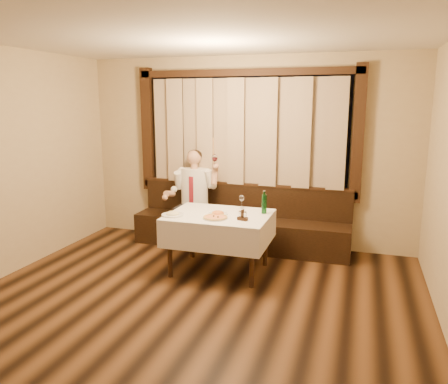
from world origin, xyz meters
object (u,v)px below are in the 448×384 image
(dining_table, at_px, (219,222))
(seated_man, at_px, (193,191))
(pasta_cream, at_px, (173,212))
(green_bottle, at_px, (264,204))
(pasta_red, at_px, (218,212))
(pizza, at_px, (215,217))
(cruet_caddy, at_px, (243,217))
(banquette, at_px, (241,226))

(dining_table, height_order, seated_man, seated_man)
(pasta_cream, height_order, green_bottle, green_bottle)
(pasta_red, height_order, pasta_cream, pasta_cream)
(pasta_cream, bearing_deg, green_bottle, 22.48)
(pizza, relative_size, green_bottle, 1.04)
(pizza, height_order, cruet_caddy, cruet_caddy)
(pizza, bearing_deg, pasta_red, 99.06)
(green_bottle, bearing_deg, pasta_red, -156.97)
(banquette, distance_m, pasta_cream, 1.45)
(seated_man, bearing_deg, pizza, -57.09)
(green_bottle, height_order, seated_man, seated_man)
(pizza, relative_size, cruet_caddy, 2.38)
(pizza, xyz_separation_m, cruet_caddy, (0.33, 0.02, 0.03))
(dining_table, relative_size, pizza, 4.09)
(pasta_cream, distance_m, cruet_caddy, 0.89)
(pasta_red, xyz_separation_m, pasta_cream, (-0.52, -0.21, 0.00))
(dining_table, xyz_separation_m, pizza, (0.02, -0.21, 0.12))
(pasta_cream, bearing_deg, cruet_caddy, 2.95)
(pasta_red, relative_size, seated_man, 0.17)
(pizza, distance_m, cruet_caddy, 0.34)
(seated_man, bearing_deg, banquette, 7.11)
(dining_table, relative_size, pasta_red, 5.06)
(pasta_red, distance_m, cruet_caddy, 0.40)
(cruet_caddy, bearing_deg, banquette, 119.75)
(cruet_caddy, relative_size, seated_man, 0.09)
(dining_table, distance_m, green_bottle, 0.61)
(pasta_cream, distance_m, green_bottle, 1.15)
(pizza, relative_size, pasta_red, 1.24)
(banquette, relative_size, pizza, 10.31)
(dining_table, xyz_separation_m, pasta_red, (-0.01, -0.03, 0.14))
(banquette, height_order, pasta_red, banquette)
(cruet_caddy, bearing_deg, green_bottle, 79.58)
(dining_table, bearing_deg, green_bottle, 20.70)
(banquette, bearing_deg, green_bottle, -57.22)
(green_bottle, bearing_deg, pasta_cream, -157.52)
(dining_table, xyz_separation_m, green_bottle, (0.53, 0.20, 0.23))
(dining_table, relative_size, seated_man, 0.89)
(pasta_red, bearing_deg, green_bottle, 23.03)
(dining_table, distance_m, pasta_red, 0.14)
(pasta_red, distance_m, green_bottle, 0.59)
(green_bottle, bearing_deg, dining_table, -159.30)
(banquette, relative_size, green_bottle, 10.76)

